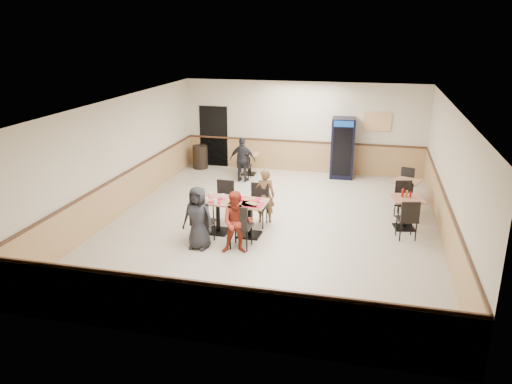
% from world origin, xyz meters
% --- Properties ---
extents(ground, '(10.00, 10.00, 0.00)m').
position_xyz_m(ground, '(0.00, 0.00, 0.00)').
color(ground, beige).
rests_on(ground, ground).
extents(room_shell, '(10.00, 10.00, 10.00)m').
position_xyz_m(room_shell, '(1.78, 2.55, 0.58)').
color(room_shell, silver).
rests_on(room_shell, ground).
extents(main_table, '(1.60, 0.85, 0.84)m').
position_xyz_m(main_table, '(-0.77, -0.76, 0.56)').
color(main_table, black).
rests_on(main_table, ground).
extents(main_chairs, '(1.46, 1.89, 1.06)m').
position_xyz_m(main_chairs, '(-0.82, -0.76, 0.53)').
color(main_chairs, black).
rests_on(main_chairs, ground).
extents(diner_woman_left, '(0.73, 0.51, 1.42)m').
position_xyz_m(diner_woman_left, '(-1.31, -1.69, 0.71)').
color(diner_woman_left, black).
rests_on(diner_woman_left, ground).
extents(diner_woman_right, '(0.77, 0.65, 1.39)m').
position_xyz_m(diner_woman_right, '(-0.42, -1.72, 0.70)').
color(diner_woman_right, maroon).
rests_on(diner_woman_right, ground).
extents(diner_man_opposite, '(0.56, 0.42, 1.38)m').
position_xyz_m(diner_man_opposite, '(-0.22, 0.17, 0.69)').
color(diner_man_opposite, brown).
rests_on(diner_man_opposite, ground).
extents(lone_diner, '(0.83, 0.35, 1.41)m').
position_xyz_m(lone_diner, '(-1.64, 3.39, 0.71)').
color(lone_diner, black).
rests_on(lone_diner, ground).
extents(tabletop_clutter, '(1.46, 0.69, 0.12)m').
position_xyz_m(tabletop_clutter, '(-0.71, -0.84, 0.86)').
color(tabletop_clutter, red).
rests_on(tabletop_clutter, main_table).
extents(side_table_near, '(0.87, 0.87, 0.78)m').
position_xyz_m(side_table_near, '(3.18, 0.54, 0.52)').
color(side_table_near, black).
rests_on(side_table_near, ground).
extents(side_table_near_chair_south, '(0.55, 0.55, 0.99)m').
position_xyz_m(side_table_near_chair_south, '(3.18, -0.09, 0.50)').
color(side_table_near_chair_south, black).
rests_on(side_table_near_chair_south, ground).
extents(side_table_near_chair_north, '(0.55, 0.55, 0.99)m').
position_xyz_m(side_table_near_chair_north, '(3.18, 1.16, 0.50)').
color(side_table_near_chair_north, black).
rests_on(side_table_near_chair_north, ground).
extents(side_table_far, '(0.85, 0.85, 0.71)m').
position_xyz_m(side_table_far, '(3.26, 2.25, 0.47)').
color(side_table_far, black).
rests_on(side_table_far, ground).
extents(side_table_far_chair_south, '(0.53, 0.53, 0.90)m').
position_xyz_m(side_table_far_chair_south, '(3.26, 1.68, 0.45)').
color(side_table_far_chair_south, black).
rests_on(side_table_far_chair_south, ground).
extents(side_table_far_chair_north, '(0.53, 0.53, 0.90)m').
position_xyz_m(side_table_far_chair_north, '(3.26, 2.82, 0.45)').
color(side_table_far_chair_north, black).
rests_on(side_table_far_chair_north, ground).
extents(condiment_caddy, '(0.23, 0.06, 0.20)m').
position_xyz_m(condiment_caddy, '(3.15, 0.59, 0.87)').
color(condiment_caddy, '#9D0B11').
rests_on(condiment_caddy, side_table_near).
extents(back_table, '(0.67, 0.67, 0.71)m').
position_xyz_m(back_table, '(-1.64, 4.20, 0.47)').
color(back_table, black).
rests_on(back_table, ground).
extents(back_table_chair_lone, '(0.42, 0.42, 0.90)m').
position_xyz_m(back_table_chair_lone, '(-1.64, 3.63, 0.45)').
color(back_table_chair_lone, black).
rests_on(back_table_chair_lone, ground).
extents(pepsi_cooler, '(0.76, 0.77, 1.94)m').
position_xyz_m(pepsi_cooler, '(1.36, 4.59, 0.97)').
color(pepsi_cooler, black).
rests_on(pepsi_cooler, ground).
extents(trash_bin, '(0.51, 0.51, 0.80)m').
position_xyz_m(trash_bin, '(-3.46, 4.55, 0.40)').
color(trash_bin, black).
rests_on(trash_bin, ground).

